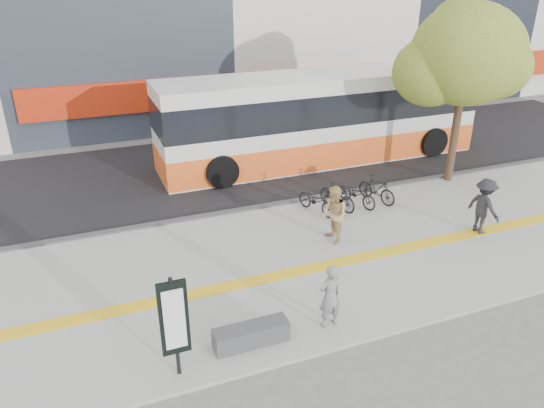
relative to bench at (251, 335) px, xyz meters
name	(u,v)px	position (x,y,z in m)	size (l,w,h in m)	color
ground	(334,290)	(2.60, 1.20, -0.30)	(120.00, 120.00, 0.00)	#5F5E5A
sidewalk	(308,259)	(2.60, 2.70, -0.27)	(40.00, 7.00, 0.08)	gray
tactile_strip	(317,267)	(2.60, 2.20, -0.22)	(40.00, 0.45, 0.01)	yellow
street	(227,168)	(2.60, 10.20, -0.28)	(40.00, 8.00, 0.06)	black
curb	(263,207)	(2.60, 6.20, -0.23)	(40.00, 0.25, 0.14)	#313133
bench	(251,335)	(0.00, 0.00, 0.00)	(1.60, 0.45, 0.45)	#313133
signboard	(174,320)	(-1.60, -0.31, 1.06)	(0.55, 0.10, 2.20)	black
street_tree	(464,56)	(9.78, 6.02, 4.21)	(4.40, 3.80, 6.31)	#332217
bus	(321,120)	(6.39, 9.70, 1.38)	(12.98, 3.08, 3.46)	silver
bicycle_row	(346,195)	(5.13, 5.20, 0.21)	(3.18, 1.67, 0.92)	black
seated_woman	(330,296)	(1.80, -0.04, 0.54)	(0.55, 0.36, 1.52)	black
pedestrian_tan	(334,215)	(3.65, 3.30, 0.62)	(0.82, 0.64, 1.69)	tan
pedestrian_dark	(484,206)	(7.99, 2.21, 0.62)	(1.09, 0.63, 1.69)	black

